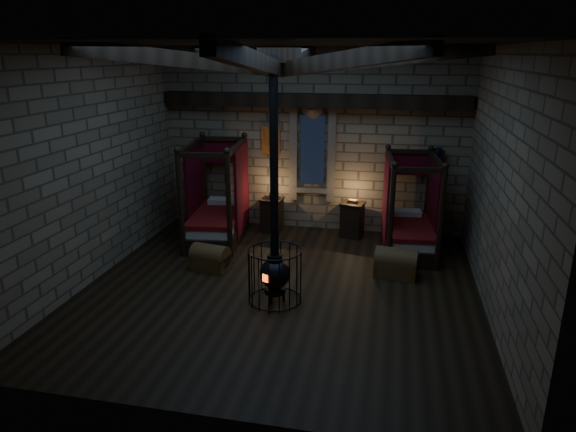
% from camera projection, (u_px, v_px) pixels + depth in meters
% --- Properties ---
extents(room, '(7.02, 7.02, 4.29)m').
position_uv_depth(room, '(281.00, 74.00, 8.21)').
color(room, black).
rests_on(room, ground).
extents(bed_left, '(1.35, 2.22, 2.20)m').
position_uv_depth(bed_left, '(218.00, 216.00, 11.59)').
color(bed_left, black).
rests_on(bed_left, ground).
extents(bed_right, '(1.19, 2.03, 2.04)m').
position_uv_depth(bed_right, '(408.00, 228.00, 10.92)').
color(bed_right, black).
rests_on(bed_right, ground).
extents(trunk_left, '(0.78, 0.58, 0.52)m').
position_uv_depth(trunk_left, '(210.00, 258.00, 10.04)').
color(trunk_left, brown).
rests_on(trunk_left, ground).
extents(trunk_right, '(0.83, 0.58, 0.57)m').
position_uv_depth(trunk_right, '(396.00, 264.00, 9.73)').
color(trunk_right, brown).
rests_on(trunk_right, ground).
extents(nightstand_left, '(0.53, 0.51, 0.99)m').
position_uv_depth(nightstand_left, '(272.00, 214.00, 12.14)').
color(nightstand_left, black).
rests_on(nightstand_left, ground).
extents(nightstand_right, '(0.59, 0.58, 0.88)m').
position_uv_depth(nightstand_right, '(352.00, 219.00, 11.79)').
color(nightstand_right, black).
rests_on(nightstand_right, ground).
extents(stove, '(0.92, 0.92, 4.05)m').
position_uv_depth(stove, '(275.00, 269.00, 8.65)').
color(stove, black).
rests_on(stove, ground).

